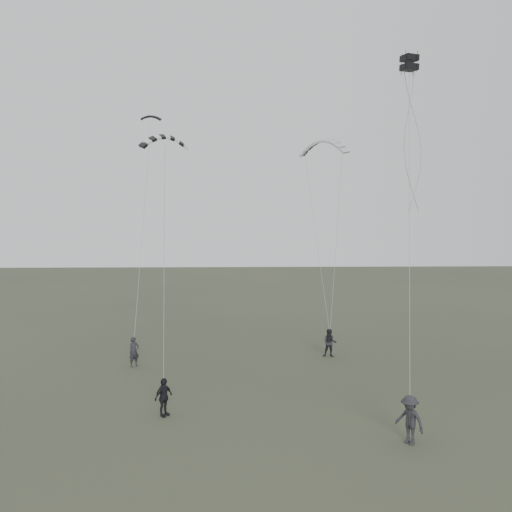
{
  "coord_description": "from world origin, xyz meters",
  "views": [
    {
      "loc": [
        0.75,
        -22.47,
        8.84
      ],
      "look_at": [
        1.64,
        5.72,
        6.77
      ],
      "focal_mm": 35.0,
      "sensor_mm": 36.0,
      "label": 1
    }
  ],
  "objects_px": {
    "flyer_left": "(134,352)",
    "kite_box": "(409,63)",
    "kite_pale_large": "(323,141)",
    "flyer_right": "(330,343)",
    "kite_striped": "(165,137)",
    "flyer_center": "(164,397)",
    "kite_dark_small": "(151,116)",
    "flyer_far": "(410,420)"
  },
  "relations": [
    {
      "from": "flyer_left",
      "to": "kite_box",
      "type": "bearing_deg",
      "value": -57.82
    },
    {
      "from": "flyer_left",
      "to": "kite_pale_large",
      "type": "distance_m",
      "value": 20.13
    },
    {
      "from": "flyer_right",
      "to": "kite_pale_large",
      "type": "distance_m",
      "value": 14.96
    },
    {
      "from": "kite_pale_large",
      "to": "kite_striped",
      "type": "bearing_deg",
      "value": -101.85
    },
    {
      "from": "flyer_center",
      "to": "kite_pale_large",
      "type": "distance_m",
      "value": 22.73
    },
    {
      "from": "kite_pale_large",
      "to": "kite_dark_small",
      "type": "bearing_deg",
      "value": -127.26
    },
    {
      "from": "flyer_left",
      "to": "flyer_far",
      "type": "relative_size",
      "value": 0.93
    },
    {
      "from": "flyer_center",
      "to": "kite_striped",
      "type": "distance_m",
      "value": 13.75
    },
    {
      "from": "flyer_right",
      "to": "flyer_far",
      "type": "distance_m",
      "value": 12.55
    },
    {
      "from": "flyer_left",
      "to": "flyer_far",
      "type": "bearing_deg",
      "value": -79.94
    },
    {
      "from": "flyer_left",
      "to": "kite_box",
      "type": "distance_m",
      "value": 22.04
    },
    {
      "from": "flyer_far",
      "to": "kite_dark_small",
      "type": "xyz_separation_m",
      "value": [
        -12.52,
        14.6,
        14.62
      ]
    },
    {
      "from": "flyer_center",
      "to": "flyer_far",
      "type": "bearing_deg",
      "value": -69.86
    },
    {
      "from": "flyer_center",
      "to": "kite_dark_small",
      "type": "height_order",
      "value": "kite_dark_small"
    },
    {
      "from": "flyer_left",
      "to": "flyer_right",
      "type": "xyz_separation_m",
      "value": [
        12.16,
        1.75,
        0.01
      ]
    },
    {
      "from": "flyer_center",
      "to": "kite_pale_large",
      "type": "bearing_deg",
      "value": 4.95
    },
    {
      "from": "flyer_left",
      "to": "kite_dark_small",
      "type": "xyz_separation_m",
      "value": [
        0.54,
        3.83,
        14.69
      ]
    },
    {
      "from": "kite_striped",
      "to": "flyer_left",
      "type": "bearing_deg",
      "value": 119.77
    },
    {
      "from": "flyer_far",
      "to": "kite_pale_large",
      "type": "relative_size",
      "value": 0.5
    },
    {
      "from": "flyer_center",
      "to": "flyer_far",
      "type": "height_order",
      "value": "flyer_far"
    },
    {
      "from": "kite_striped",
      "to": "kite_box",
      "type": "distance_m",
      "value": 13.19
    },
    {
      "from": "flyer_left",
      "to": "kite_pale_large",
      "type": "relative_size",
      "value": 0.47
    },
    {
      "from": "flyer_right",
      "to": "flyer_center",
      "type": "height_order",
      "value": "flyer_right"
    },
    {
      "from": "kite_dark_small",
      "to": "kite_box",
      "type": "height_order",
      "value": "kite_box"
    },
    {
      "from": "flyer_far",
      "to": "flyer_center",
      "type": "bearing_deg",
      "value": -142.91
    },
    {
      "from": "kite_dark_small",
      "to": "kite_pale_large",
      "type": "bearing_deg",
      "value": 13.2
    },
    {
      "from": "kite_pale_large",
      "to": "kite_striped",
      "type": "distance_m",
      "value": 14.09
    },
    {
      "from": "flyer_right",
      "to": "flyer_center",
      "type": "bearing_deg",
      "value": -122.66
    },
    {
      "from": "flyer_left",
      "to": "kite_box",
      "type": "xyz_separation_m",
      "value": [
        14.79,
        -4.63,
        15.67
      ]
    },
    {
      "from": "flyer_right",
      "to": "kite_box",
      "type": "xyz_separation_m",
      "value": [
        2.63,
        -6.38,
        15.67
      ]
    },
    {
      "from": "flyer_right",
      "to": "kite_pale_large",
      "type": "relative_size",
      "value": 0.47
    },
    {
      "from": "flyer_right",
      "to": "kite_dark_small",
      "type": "bearing_deg",
      "value": -178.44
    },
    {
      "from": "flyer_right",
      "to": "kite_box",
      "type": "bearing_deg",
      "value": -55.83
    },
    {
      "from": "kite_pale_large",
      "to": "kite_box",
      "type": "relative_size",
      "value": 5.23
    },
    {
      "from": "flyer_right",
      "to": "kite_box",
      "type": "height_order",
      "value": "kite_box"
    },
    {
      "from": "flyer_far",
      "to": "kite_box",
      "type": "bearing_deg",
      "value": 128.41
    },
    {
      "from": "flyer_center",
      "to": "kite_striped",
      "type": "height_order",
      "value": "kite_striped"
    },
    {
      "from": "kite_dark_small",
      "to": "kite_striped",
      "type": "distance_m",
      "value": 6.43
    },
    {
      "from": "flyer_left",
      "to": "flyer_right",
      "type": "height_order",
      "value": "flyer_right"
    },
    {
      "from": "flyer_left",
      "to": "kite_striped",
      "type": "bearing_deg",
      "value": -80.47
    },
    {
      "from": "flyer_right",
      "to": "kite_dark_small",
      "type": "relative_size",
      "value": 1.36
    },
    {
      "from": "flyer_far",
      "to": "kite_pale_large",
      "type": "distance_m",
      "value": 22.93
    }
  ]
}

